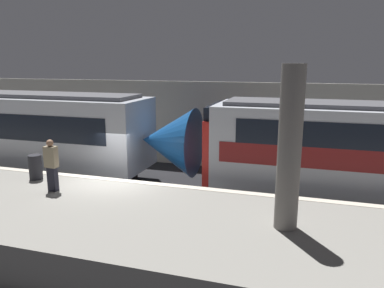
# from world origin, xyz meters

# --- Properties ---
(ground_plane) EXTENTS (120.00, 120.00, 0.00)m
(ground_plane) POSITION_xyz_m (0.00, 0.00, 0.00)
(ground_plane) COLOR black
(platform) EXTENTS (40.00, 5.09, 1.14)m
(platform) POSITION_xyz_m (0.00, -2.54, 0.57)
(platform) COLOR gray
(platform) RESTS_ON ground
(station_rear_barrier) EXTENTS (50.00, 0.15, 4.17)m
(station_rear_barrier) POSITION_xyz_m (0.00, 6.38, 2.09)
(station_rear_barrier) COLOR #B2AD9E
(station_rear_barrier) RESTS_ON ground
(support_pillar_near) EXTENTS (0.56, 0.56, 3.94)m
(support_pillar_near) POSITION_xyz_m (5.90, -2.30, 3.10)
(support_pillar_near) COLOR slate
(support_pillar_near) RESTS_ON platform
(person_waiting) EXTENTS (0.38, 0.24, 1.64)m
(person_waiting) POSITION_xyz_m (-1.25, -1.70, 2.00)
(person_waiting) COLOR black
(person_waiting) RESTS_ON platform
(trash_bin) EXTENTS (0.44, 0.44, 0.85)m
(trash_bin) POSITION_xyz_m (-2.59, -0.85, 1.55)
(trash_bin) COLOR #232328
(trash_bin) RESTS_ON platform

